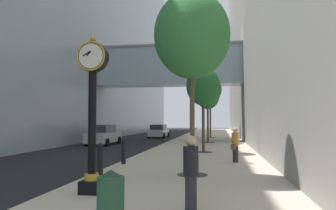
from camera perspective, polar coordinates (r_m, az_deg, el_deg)
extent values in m
plane|color=black|center=(30.64, 0.10, -6.58)|extent=(110.00, 110.00, 0.00)
cube|color=#BCB29E|center=(33.29, 6.83, -6.12)|extent=(6.92, 80.00, 0.14)
cube|color=#93A8B7|center=(39.42, -17.83, 16.64)|extent=(9.00, 80.00, 30.06)
cube|color=#93A8B7|center=(33.30, 0.01, 6.56)|extent=(15.24, 3.20, 3.69)
cube|color=gray|center=(33.66, 0.01, 9.87)|extent=(15.24, 3.40, 0.24)
cube|color=black|center=(9.38, -13.19, -13.70)|extent=(0.55, 0.55, 0.35)
cylinder|color=gold|center=(9.33, -13.17, -12.11)|extent=(0.38, 0.38, 0.18)
cylinder|color=black|center=(9.20, -13.08, -2.98)|extent=(0.22, 0.22, 2.78)
cylinder|color=black|center=(9.37, -12.96, 8.17)|extent=(0.84, 0.28, 0.84)
torus|color=gold|center=(9.22, -13.32, 8.34)|extent=(0.82, 0.05, 0.82)
cylinder|color=silver|center=(9.23, -13.31, 8.34)|extent=(0.69, 0.01, 0.69)
cylinder|color=silver|center=(9.50, -12.62, 8.01)|extent=(0.69, 0.01, 0.69)
sphere|color=gold|center=(9.47, -12.93, 11.10)|extent=(0.16, 0.16, 0.16)
cube|color=black|center=(9.26, -13.68, 8.68)|extent=(0.14, 0.01, 0.14)
cube|color=black|center=(9.28, -13.98, 8.70)|extent=(0.24, 0.01, 0.16)
cylinder|color=black|center=(12.30, -11.74, -9.54)|extent=(0.21, 0.21, 0.99)
sphere|color=black|center=(12.25, -11.71, -6.99)|extent=(0.22, 0.22, 0.22)
cylinder|color=black|center=(15.08, -7.75, -8.28)|extent=(0.21, 0.21, 0.99)
sphere|color=black|center=(15.04, -7.74, -6.19)|extent=(0.22, 0.22, 0.22)
cylinder|color=#333335|center=(12.10, 4.27, -12.02)|extent=(1.10, 1.10, 0.02)
cylinder|color=brown|center=(11.94, 4.24, -2.42)|extent=(0.18, 0.18, 4.06)
ellipsoid|color=#387F3D|center=(12.34, 4.19, 12.04)|extent=(2.80, 2.80, 3.23)
cylinder|color=#333335|center=(20.42, 6.19, -8.15)|extent=(1.10, 1.10, 0.02)
cylinder|color=#4C3D2D|center=(20.33, 6.16, -3.55)|extent=(0.18, 0.18, 3.29)
ellipsoid|color=#23602D|center=(20.43, 6.13, 3.27)|extent=(2.08, 2.08, 2.40)
cylinder|color=#333335|center=(28.79, 6.98, -6.52)|extent=(1.10, 1.10, 0.02)
cylinder|color=brown|center=(28.72, 6.96, -3.23)|extent=(0.18, 0.18, 3.33)
ellipsoid|color=#2D7033|center=(28.79, 6.93, 1.61)|extent=(2.04, 2.04, 2.35)
cylinder|color=#333335|center=(37.17, 7.41, -5.62)|extent=(1.10, 1.10, 0.02)
cylinder|color=brown|center=(37.12, 7.39, -2.20)|extent=(0.18, 0.18, 4.46)
ellipsoid|color=#2D7033|center=(37.27, 7.36, 2.72)|extent=(2.58, 2.58, 2.97)
cylinder|color=#234C33|center=(6.52, -9.98, -16.16)|extent=(0.52, 0.52, 0.92)
cone|color=#183523|center=(6.42, -9.94, -11.73)|extent=(0.53, 0.53, 0.16)
cylinder|color=#23232D|center=(15.83, 11.67, -8.37)|extent=(0.35, 0.35, 0.77)
cylinder|color=#B77A33|center=(15.78, 11.64, -5.85)|extent=(0.46, 0.46, 0.62)
sphere|color=tan|center=(15.76, 11.63, -4.29)|extent=(0.24, 0.24, 0.24)
cube|color=brown|center=(15.60, 11.30, -7.18)|extent=(0.23, 0.20, 0.24)
cylinder|color=#23232D|center=(7.44, 4.02, -15.04)|extent=(0.35, 0.35, 0.78)
cylinder|color=black|center=(7.32, 4.00, -9.65)|extent=(0.45, 0.45, 0.63)
sphere|color=tan|center=(7.28, 3.99, -6.26)|extent=(0.24, 0.24, 0.24)
cube|color=#B7BABF|center=(28.51, -11.15, -5.55)|extent=(1.81, 4.53, 0.83)
cube|color=#282D38|center=(28.27, -11.31, -4.08)|extent=(1.56, 2.55, 0.68)
cylinder|color=black|center=(30.26, -11.64, -5.97)|extent=(0.23, 0.64, 0.64)
cylinder|color=black|center=(29.67, -8.53, -6.06)|extent=(0.23, 0.64, 0.64)
cylinder|color=black|center=(27.45, -14.01, -6.30)|extent=(0.23, 0.64, 0.64)
cylinder|color=black|center=(26.80, -10.62, -6.42)|extent=(0.23, 0.64, 0.64)
cube|color=silver|center=(38.80, -1.63, -4.85)|extent=(1.89, 4.06, 0.76)
cube|color=#282D38|center=(38.59, -1.70, -3.87)|extent=(1.62, 2.29, 0.62)
cylinder|color=black|center=(40.34, -2.44, -5.16)|extent=(0.24, 0.65, 0.64)
cylinder|color=black|center=(39.97, 0.02, -5.19)|extent=(0.24, 0.65, 0.64)
cylinder|color=black|center=(37.69, -3.39, -5.34)|extent=(0.24, 0.65, 0.64)
cylinder|color=black|center=(37.30, -0.76, -5.37)|extent=(0.24, 0.65, 0.64)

